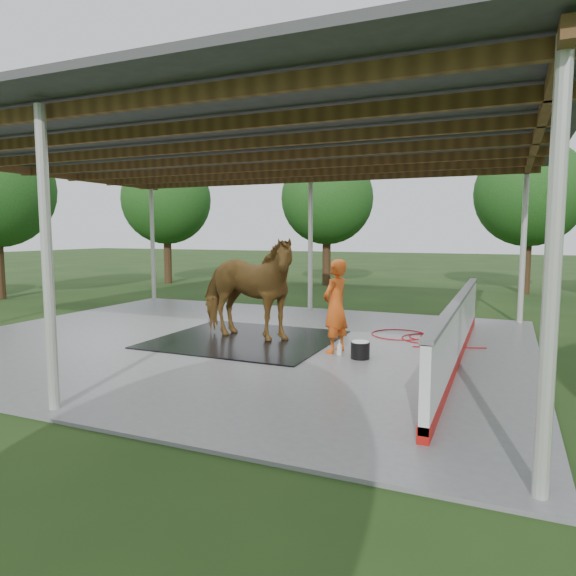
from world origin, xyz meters
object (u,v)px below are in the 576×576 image
at_px(handler, 335,306).
at_px(wash_bucket, 360,350).
at_px(dasher_board, 458,331).
at_px(horse, 246,288).

relative_size(handler, wash_bucket, 5.16).
distance_m(dasher_board, horse, 4.35).
xyz_separation_m(horse, wash_bucket, (2.67, -0.63, -0.94)).
height_order(handler, wash_bucket, handler).
height_order(horse, wash_bucket, horse).
xyz_separation_m(dasher_board, wash_bucket, (-1.64, -0.54, -0.38)).
relative_size(dasher_board, handler, 4.49).
bearing_deg(dasher_board, horse, 178.76).
bearing_deg(horse, wash_bucket, -96.59).
bearing_deg(dasher_board, handler, -173.94).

